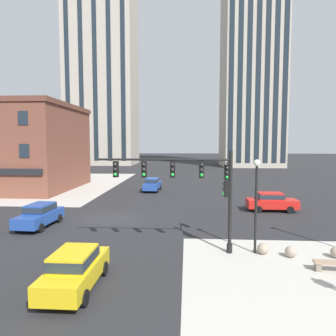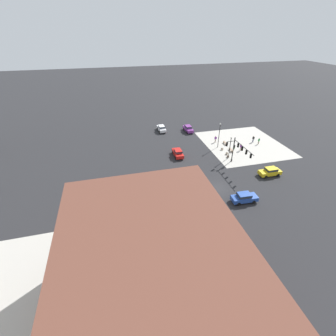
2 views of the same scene
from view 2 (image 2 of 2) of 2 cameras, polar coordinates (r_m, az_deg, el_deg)
name	(u,v)px [view 2 (image 2 of 2)]	position (r m, az deg, el deg)	size (l,w,h in m)	color
ground_plane	(217,188)	(43.78, 11.99, -4.94)	(320.00, 320.00, 0.00)	#262628
sidewalk_corner_slab	(243,144)	(62.30, 18.02, 5.69)	(20.00, 19.00, 0.02)	#B7B2A8
traffic_signal_main	(238,149)	(49.91, 16.83, 4.44)	(7.50, 2.09, 5.72)	black
bollard_sphere_curb_a	(228,156)	(54.52, 14.61, 2.85)	(0.62, 0.62, 0.62)	gray
bollard_sphere_curb_b	(227,153)	(55.75, 14.34, 3.55)	(0.62, 0.62, 0.62)	gray
bollard_sphere_curb_c	(222,149)	(57.60, 13.22, 4.65)	(0.62, 0.62, 0.62)	gray
bench_near_signal	(231,150)	(57.63, 15.27, 4.38)	(1.84, 0.66, 0.49)	#9E7F66
bench_mid_block	(225,143)	(60.83, 13.94, 6.05)	(1.81, 0.51, 0.49)	#9E7F66
pedestrian_near_bench	(241,147)	(58.21, 17.55, 5.01)	(0.47, 0.36, 1.71)	gray
pedestrian_at_curb	(253,139)	(63.79, 20.33, 6.83)	(0.36, 0.47, 1.70)	#232847
pedestrian_walking_east	(216,139)	(60.99, 11.66, 7.11)	(0.30, 0.52, 1.76)	gray
pedestrian_with_bag	(259,141)	(63.23, 21.52, 6.31)	(0.23, 0.55, 1.62)	gray
street_lamp_corner_near	(230,145)	(52.82, 15.10, 5.47)	(0.36, 0.36, 5.24)	black
street_lamp_mid_sidewalk	(219,133)	(57.39, 12.56, 8.50)	(0.36, 0.36, 6.21)	black
car_main_northbound_near	(188,128)	(66.78, 5.00, 9.73)	(4.47, 2.03, 1.68)	#7A3389
car_main_northbound_far	(178,153)	(53.05, 2.44, 3.83)	(4.43, 1.95, 1.68)	red
car_main_southbound_near	(244,197)	(41.35, 18.32, -6.87)	(2.07, 4.49, 1.68)	#23479E
car_main_southbound_far	(138,190)	(41.17, -7.51, -5.49)	(2.07, 4.49, 1.68)	#23479E
car_cross_eastbound	(270,171)	(50.32, 23.93, -0.76)	(1.91, 4.41, 1.68)	gold
car_cross_westbound	(161,128)	(66.74, -1.63, 9.82)	(4.45, 1.98, 1.68)	silver
storefront_block_near_corner	(155,285)	(23.35, -3.34, -26.83)	(20.37, 15.25, 11.22)	brown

